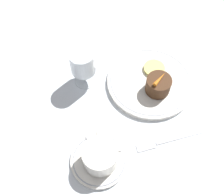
{
  "coord_description": "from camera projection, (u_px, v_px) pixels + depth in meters",
  "views": [
    {
      "loc": [
        -0.4,
        0.13,
        0.66
      ],
      "look_at": [
        -0.03,
        0.07,
        0.04
      ],
      "focal_mm": 42.0,
      "sensor_mm": 36.0,
      "label": 1
    }
  ],
  "objects": [
    {
      "name": "ground_plane",
      "position": [
        134.0,
        95.0,
        0.78
      ],
      "size": [
        3.0,
        3.0,
        0.0
      ],
      "primitive_type": "plane",
      "color": "white"
    },
    {
      "name": "dinner_plate",
      "position": [
        150.0,
        82.0,
        0.8
      ],
      "size": [
        0.26,
        0.26,
        0.01
      ],
      "color": "white",
      "rests_on": "ground_plane"
    },
    {
      "name": "saucer",
      "position": [
        99.0,
        160.0,
        0.67
      ],
      "size": [
        0.15,
        0.15,
        0.01
      ],
      "color": "white",
      "rests_on": "ground_plane"
    },
    {
      "name": "coffee_cup",
      "position": [
        100.0,
        156.0,
        0.64
      ],
      "size": [
        0.11,
        0.09,
        0.06
      ],
      "color": "white",
      "rests_on": "saucer"
    },
    {
      "name": "spoon",
      "position": [
        99.0,
        142.0,
        0.69
      ],
      "size": [
        0.06,
        0.09,
        0.0
      ],
      "color": "silver",
      "rests_on": "saucer"
    },
    {
      "name": "wine_glass",
      "position": [
        83.0,
        64.0,
        0.74
      ],
      "size": [
        0.07,
        0.07,
        0.12
      ],
      "color": "silver",
      "rests_on": "ground_plane"
    },
    {
      "name": "fork",
      "position": [
        165.0,
        141.0,
        0.7
      ],
      "size": [
        0.04,
        0.2,
        0.01
      ],
      "color": "silver",
      "rests_on": "ground_plane"
    },
    {
      "name": "dessert_cake",
      "position": [
        158.0,
        85.0,
        0.76
      ],
      "size": [
        0.07,
        0.07,
        0.05
      ],
      "color": "#4C2D19",
      "rests_on": "dinner_plate"
    },
    {
      "name": "carrot_garnish",
      "position": [
        160.0,
        79.0,
        0.73
      ],
      "size": [
        0.05,
        0.05,
        0.01
      ],
      "color": "orange",
      "rests_on": "dessert_cake"
    },
    {
      "name": "pineapple_slice",
      "position": [
        154.0,
        69.0,
        0.81
      ],
      "size": [
        0.07,
        0.07,
        0.01
      ],
      "color": "#EFE075",
      "rests_on": "dinner_plate"
    }
  ]
}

